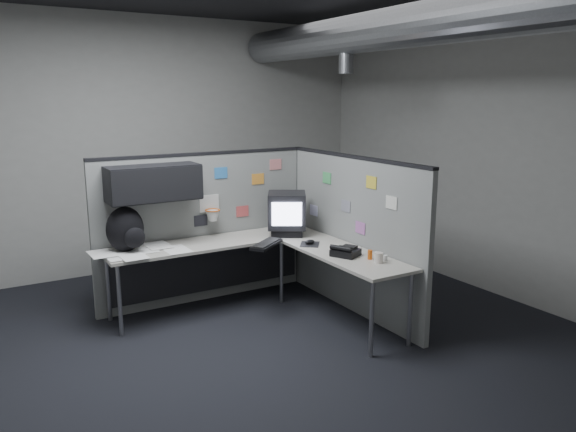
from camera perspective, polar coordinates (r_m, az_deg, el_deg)
room at (r=5.18m, az=3.51°, el=10.77°), size 5.62×5.62×3.22m
partition_back at (r=6.02m, az=-9.68°, el=0.27°), size 2.44×0.42×1.63m
partition_right at (r=5.84m, az=6.60°, el=-1.81°), size 0.07×2.23×1.63m
desk at (r=5.80m, az=-3.94°, el=-3.95°), size 2.31×2.11×0.73m
monitor at (r=6.11m, az=-0.13°, el=0.32°), size 0.55×0.55×0.46m
keyboard at (r=5.67m, az=-2.20°, el=-2.87°), size 0.46×0.40×0.04m
mouse at (r=5.73m, az=2.23°, el=-2.74°), size 0.29×0.29×0.05m
phone at (r=5.35m, az=5.83°, el=-3.61°), size 0.30×0.31×0.11m
bottles at (r=5.24m, az=8.93°, el=-4.09°), size 0.15×0.16×0.09m
cup at (r=5.16m, az=9.27°, el=-4.22°), size 0.09×0.09×0.10m
papers at (r=5.62m, az=-14.91°, el=-3.51°), size 0.91×0.60×0.02m
backpack at (r=5.63m, az=-16.13°, el=-1.39°), size 0.37×0.33×0.45m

